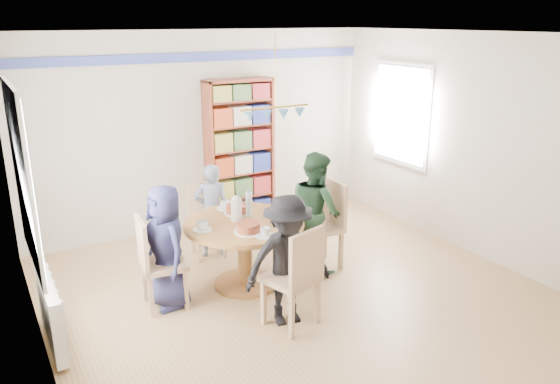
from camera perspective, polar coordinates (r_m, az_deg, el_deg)
ground at (r=5.97m, az=1.95°, el=-10.68°), size 5.00×5.00×0.00m
room_shell at (r=6.00m, az=-4.41°, el=6.25°), size 5.00×5.00×5.00m
radiator at (r=5.37m, az=-22.84°, el=-11.39°), size 0.12×1.00×0.60m
dining_table at (r=5.95m, az=-3.74°, el=-4.86°), size 1.30×1.30×0.75m
chair_left at (r=5.63m, az=-12.94°, el=-6.87°), size 0.47×0.47×0.97m
chair_right at (r=6.44m, az=4.85°, el=-2.97°), size 0.49×0.49×1.04m
chair_far at (r=6.83m, az=-7.73°, el=-2.51°), size 0.45×0.45×0.90m
chair_near at (r=5.15m, az=1.82°, el=-8.53°), size 0.56×0.56×1.02m
person_left at (r=5.62m, az=-11.77°, el=-5.62°), size 0.49×0.68×1.29m
person_right at (r=6.33m, az=3.76°, el=-2.02°), size 0.55×0.70×1.41m
person_far at (r=6.73m, az=-7.15°, el=-1.94°), size 0.49×0.38×1.18m
person_near at (r=5.20m, az=0.79°, el=-7.19°), size 0.91×0.62×1.30m
bookshelf at (r=7.75m, az=-4.22°, el=4.03°), size 0.98×0.29×2.05m
tableware at (r=5.87m, az=-4.12°, el=-2.48°), size 1.15×1.15×0.30m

